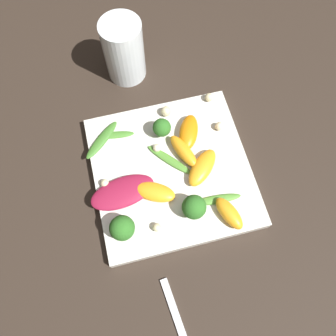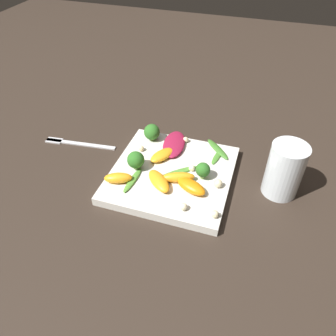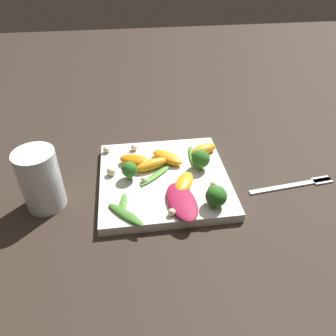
# 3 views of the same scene
# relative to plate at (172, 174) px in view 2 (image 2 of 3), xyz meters

# --- Properties ---
(ground_plane) EXTENTS (2.40, 2.40, 0.00)m
(ground_plane) POSITION_rel_plate_xyz_m (0.00, 0.00, -0.01)
(ground_plane) COLOR #2D231C
(plate) EXTENTS (0.26, 0.26, 0.02)m
(plate) POSITION_rel_plate_xyz_m (0.00, 0.00, 0.00)
(plate) COLOR silver
(plate) RESTS_ON ground_plane
(drinking_glass) EXTENTS (0.07, 0.07, 0.12)m
(drinking_glass) POSITION_rel_plate_xyz_m (-0.03, 0.23, 0.05)
(drinking_glass) COLOR white
(drinking_glass) RESTS_ON ground_plane
(fork) EXTENTS (0.04, 0.18, 0.01)m
(fork) POSITION_rel_plate_xyz_m (-0.04, -0.28, -0.01)
(fork) COLOR silver
(fork) RESTS_ON ground_plane
(radicchio_leaf_0) EXTENTS (0.11, 0.06, 0.01)m
(radicchio_leaf_0) POSITION_rel_plate_xyz_m (-0.09, -0.02, 0.02)
(radicchio_leaf_0) COLOR maroon
(radicchio_leaf_0) RESTS_ON plate
(orange_segment_0) EXTENTS (0.05, 0.07, 0.02)m
(orange_segment_0) POSITION_rel_plate_xyz_m (0.03, 0.02, 0.02)
(orange_segment_0) COLOR orange
(orange_segment_0) RESTS_ON plate
(orange_segment_1) EXTENTS (0.07, 0.06, 0.02)m
(orange_segment_1) POSITION_rel_plate_xyz_m (-0.04, -0.03, 0.02)
(orange_segment_1) COLOR orange
(orange_segment_1) RESTS_ON plate
(orange_segment_2) EXTENTS (0.04, 0.06, 0.02)m
(orange_segment_2) POSITION_rel_plate_xyz_m (0.07, -0.10, 0.02)
(orange_segment_2) COLOR orange
(orange_segment_2) RESTS_ON plate
(orange_segment_3) EXTENTS (0.07, 0.07, 0.02)m
(orange_segment_3) POSITION_rel_plate_xyz_m (0.05, -0.01, 0.02)
(orange_segment_3) COLOR orange
(orange_segment_3) RESTS_ON plate
(orange_segment_4) EXTENTS (0.06, 0.08, 0.02)m
(orange_segment_4) POSITION_rel_plate_xyz_m (0.04, 0.06, 0.02)
(orange_segment_4) COLOR orange
(orange_segment_4) RESTS_ON plate
(broccoli_floret_0) EXTENTS (0.03, 0.03, 0.04)m
(broccoli_floret_0) POSITION_rel_plate_xyz_m (0.00, 0.07, 0.03)
(broccoli_floret_0) COLOR #84AD5B
(broccoli_floret_0) RESTS_ON plate
(broccoli_floret_1) EXTENTS (0.04, 0.04, 0.04)m
(broccoli_floret_1) POSITION_rel_plate_xyz_m (-0.10, -0.08, 0.03)
(broccoli_floret_1) COLOR #84AD5B
(broccoli_floret_1) RESTS_ON plate
(broccoli_floret_2) EXTENTS (0.04, 0.04, 0.04)m
(broccoli_floret_2) POSITION_rel_plate_xyz_m (0.01, -0.08, 0.03)
(broccoli_floret_2) COLOR #84AD5B
(broccoli_floret_2) RESTS_ON plate
(arugula_sprig_0) EXTENTS (0.08, 0.02, 0.01)m
(arugula_sprig_0) POSITION_rel_plate_xyz_m (0.06, -0.07, 0.01)
(arugula_sprig_0) COLOR #518E33
(arugula_sprig_0) RESTS_ON plate
(arugula_sprig_1) EXTENTS (0.07, 0.07, 0.01)m
(arugula_sprig_1) POSITION_rel_plate_xyz_m (-0.10, 0.08, 0.01)
(arugula_sprig_1) COLOR #3D7528
(arugula_sprig_1) RESTS_ON plate
(arugula_sprig_2) EXTENTS (0.06, 0.02, 0.01)m
(arugula_sprig_2) POSITION_rel_plate_xyz_m (-0.08, 0.09, 0.01)
(arugula_sprig_2) COLOR #47842D
(arugula_sprig_2) RESTS_ON plate
(arugula_sprig_3) EXTENTS (0.07, 0.08, 0.01)m
(arugula_sprig_3) POSITION_rel_plate_xyz_m (0.00, 0.02, 0.01)
(arugula_sprig_3) COLOR #518E33
(arugula_sprig_3) RESTS_ON plate
(macadamia_nut_0) EXTENTS (0.02, 0.02, 0.02)m
(macadamia_nut_0) POSITION_rel_plate_xyz_m (0.02, 0.11, 0.02)
(macadamia_nut_0) COLOR beige
(macadamia_nut_0) RESTS_ON plate
(macadamia_nut_1) EXTENTS (0.02, 0.02, 0.02)m
(macadamia_nut_1) POSITION_rel_plate_xyz_m (0.10, 0.06, 0.02)
(macadamia_nut_1) COLOR beige
(macadamia_nut_1) RESTS_ON plate
(macadamia_nut_2) EXTENTS (0.02, 0.02, 0.02)m
(macadamia_nut_2) POSITION_rel_plate_xyz_m (0.10, 0.12, 0.02)
(macadamia_nut_2) COLOR beige
(macadamia_nut_2) RESTS_ON plate
(macadamia_nut_3) EXTENTS (0.01, 0.01, 0.01)m
(macadamia_nut_3) POSITION_rel_plate_xyz_m (-0.11, -0.00, 0.02)
(macadamia_nut_3) COLOR beige
(macadamia_nut_3) RESTS_ON plate
(macadamia_nut_4) EXTENTS (0.01, 0.01, 0.01)m
(macadamia_nut_4) POSITION_rel_plate_xyz_m (-0.02, 0.04, 0.02)
(macadamia_nut_4) COLOR beige
(macadamia_nut_4) RESTS_ON plate
(macadamia_nut_5) EXTENTS (0.01, 0.01, 0.01)m
(macadamia_nut_5) POSITION_rel_plate_xyz_m (-0.05, -0.09, 0.02)
(macadamia_nut_5) COLOR beige
(macadamia_nut_5) RESTS_ON plate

